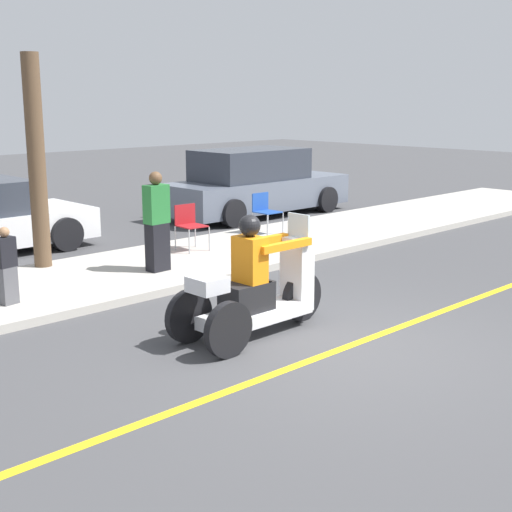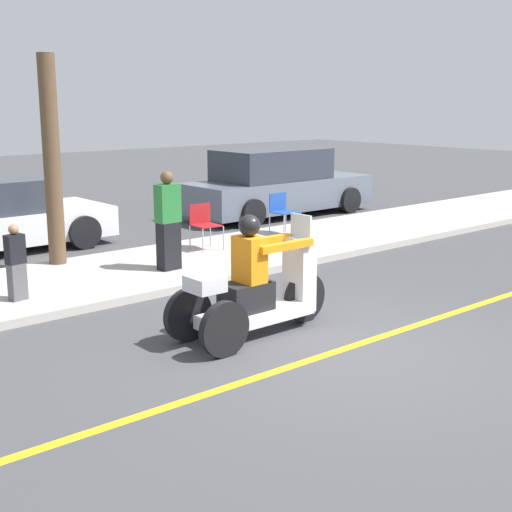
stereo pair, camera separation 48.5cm
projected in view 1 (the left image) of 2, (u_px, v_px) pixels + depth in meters
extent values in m
plane|color=#424244|center=(345.00, 348.00, 8.23)|extent=(60.00, 60.00, 0.00)
cube|color=gold|center=(321.00, 356.00, 7.96)|extent=(24.00, 0.12, 0.01)
cube|color=#B2ADA3|center=(122.00, 274.00, 11.46)|extent=(28.00, 2.80, 0.12)
cylinder|color=black|center=(302.00, 297.00, 9.18)|extent=(0.64, 0.10, 0.64)
cylinder|color=black|center=(228.00, 330.00, 7.87)|extent=(0.64, 0.10, 0.64)
cylinder|color=black|center=(189.00, 316.00, 8.36)|extent=(0.64, 0.10, 0.64)
cube|color=silver|center=(256.00, 314.00, 8.64)|extent=(1.52, 0.49, 0.16)
cube|color=black|center=(247.00, 297.00, 8.48)|extent=(0.61, 0.38, 0.35)
cube|color=silver|center=(297.00, 274.00, 9.05)|extent=(0.24, 0.38, 0.93)
cube|color=silver|center=(299.00, 226.00, 8.93)|extent=(0.03, 0.35, 0.30)
cube|color=silver|center=(207.00, 284.00, 8.01)|extent=(0.36, 0.38, 0.18)
cube|color=orange|center=(250.00, 259.00, 8.42)|extent=(0.26, 0.38, 0.55)
sphere|color=black|center=(250.00, 226.00, 8.33)|extent=(0.26, 0.26, 0.26)
cube|color=gray|center=(265.00, 296.00, 8.52)|extent=(0.14, 0.14, 0.35)
cube|color=gray|center=(251.00, 292.00, 8.69)|extent=(0.14, 0.14, 0.35)
cube|color=orange|center=(286.00, 246.00, 8.53)|extent=(0.82, 0.09, 0.09)
cube|color=orange|center=(263.00, 241.00, 8.81)|extent=(0.82, 0.09, 0.09)
cube|color=#515156|center=(8.00, 286.00, 9.51)|extent=(0.25, 0.19, 0.51)
cube|color=black|center=(6.00, 252.00, 9.41)|extent=(0.27, 0.19, 0.40)
sphere|color=#9E704C|center=(4.00, 232.00, 9.35)|extent=(0.14, 0.14, 0.14)
cube|color=black|center=(158.00, 247.00, 11.33)|extent=(0.35, 0.25, 0.77)
cube|color=#267233|center=(156.00, 204.00, 11.18)|extent=(0.39, 0.25, 0.61)
sphere|color=brown|center=(156.00, 178.00, 11.09)|extent=(0.21, 0.21, 0.21)
cylinder|color=#A5A8AD|center=(267.00, 226.00, 14.12)|extent=(0.02, 0.02, 0.44)
cylinder|color=#A5A8AD|center=(283.00, 223.00, 14.42)|extent=(0.02, 0.02, 0.44)
cylinder|color=#A5A8AD|center=(252.00, 223.00, 14.44)|extent=(0.02, 0.02, 0.44)
cylinder|color=#A5A8AD|center=(268.00, 221.00, 14.73)|extent=(0.02, 0.02, 0.44)
cube|color=#1E479E|center=(268.00, 212.00, 14.38)|extent=(0.45, 0.45, 0.02)
cube|color=#1E479E|center=(260.00, 202.00, 14.50)|extent=(0.44, 0.03, 0.38)
cylinder|color=#A5A8AD|center=(189.00, 242.00, 12.56)|extent=(0.02, 0.02, 0.44)
cylinder|color=#A5A8AD|center=(209.00, 239.00, 12.83)|extent=(0.02, 0.02, 0.44)
cylinder|color=#A5A8AD|center=(175.00, 238.00, 12.89)|extent=(0.02, 0.02, 0.44)
cylinder|color=#A5A8AD|center=(195.00, 235.00, 13.16)|extent=(0.02, 0.02, 0.44)
cube|color=maroon|center=(192.00, 226.00, 12.81)|extent=(0.47, 0.47, 0.02)
cube|color=maroon|center=(185.00, 215.00, 12.94)|extent=(0.44, 0.05, 0.38)
cylinder|color=black|center=(66.00, 234.00, 13.38)|extent=(0.64, 0.22, 0.64)
cylinder|color=black|center=(22.00, 222.00, 14.65)|extent=(0.64, 0.22, 0.64)
cube|color=slate|center=(257.00, 193.00, 17.44)|extent=(4.90, 1.73, 0.72)
cube|color=#2D333D|center=(250.00, 164.00, 17.11)|extent=(2.69, 1.56, 0.73)
cylinder|color=black|center=(327.00, 199.00, 17.95)|extent=(0.64, 0.22, 0.64)
cylinder|color=black|center=(278.00, 193.00, 19.17)|extent=(0.64, 0.22, 0.64)
cylinder|color=black|center=(233.00, 213.00, 15.80)|extent=(0.64, 0.22, 0.64)
cylinder|color=black|center=(184.00, 205.00, 17.02)|extent=(0.64, 0.22, 0.64)
cylinder|color=brown|center=(37.00, 162.00, 11.35)|extent=(0.28, 0.28, 3.40)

